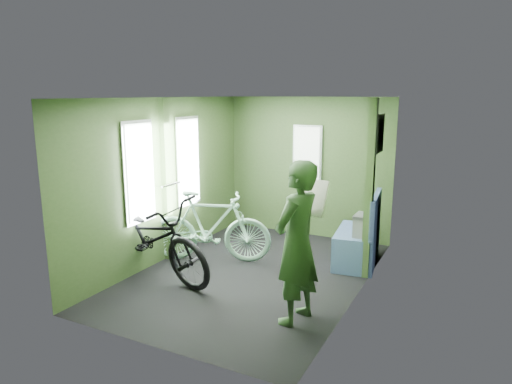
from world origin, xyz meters
TOP-DOWN VIEW (x-y plane):
  - room at (-0.04, 0.04)m, footprint 4.00×4.02m
  - bicycle_black at (-1.12, -0.66)m, footprint 2.25×1.41m
  - bicycle_mint at (-0.75, 0.15)m, footprint 1.81×1.14m
  - passenger at (0.98, -0.91)m, footprint 0.53×0.75m
  - waste_box at (1.26, 0.80)m, footprint 0.23×0.32m
  - bench_seat at (1.15, 1.01)m, footprint 0.65×1.03m

SIDE VIEW (x-z plane):
  - bicycle_black at x=-1.12m, z-range -0.61..0.61m
  - bicycle_mint at x=-0.75m, z-range -0.54..0.54m
  - bench_seat at x=1.15m, z-range -0.21..0.81m
  - waste_box at x=1.26m, z-range 0.00..0.78m
  - passenger at x=0.98m, z-range 0.00..1.72m
  - room at x=-0.04m, z-range 0.28..2.59m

